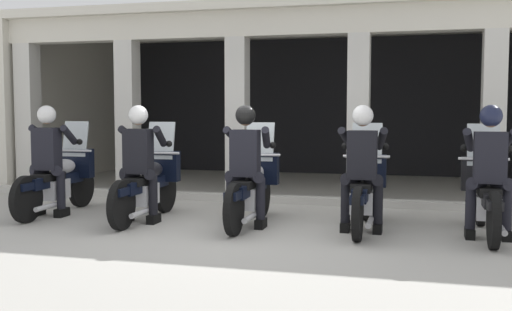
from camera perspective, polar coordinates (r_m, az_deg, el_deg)
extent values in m
plane|color=#A8A59E|center=(10.78, 3.28, -3.81)|extent=(80.00, 80.00, 0.00)
cube|color=black|center=(14.62, 7.07, 4.60)|extent=(11.39, 0.24, 3.20)
cube|color=beige|center=(10.41, 3.86, 12.34)|extent=(11.39, 0.36, 0.44)
cube|color=beige|center=(12.51, 5.73, 12.37)|extent=(11.39, 4.92, 0.16)
cube|color=beige|center=(14.37, -17.00, 4.44)|extent=(0.30, 4.92, 3.20)
cube|color=beige|center=(12.39, -20.53, 3.38)|extent=(0.35, 0.36, 2.76)
cube|color=beige|center=(11.32, -11.90, 3.50)|extent=(0.35, 0.36, 2.76)
cube|color=beige|center=(10.56, -1.74, 3.53)|extent=(0.35, 0.36, 2.76)
cube|color=beige|center=(10.17, 9.58, 3.44)|extent=(0.35, 0.36, 2.76)
cube|color=beige|center=(10.19, 21.32, 3.20)|extent=(0.35, 0.36, 2.76)
cube|color=#B7B5AD|center=(9.93, 3.23, -4.17)|extent=(10.99, 0.24, 0.12)
cylinder|color=black|center=(9.95, -16.03, -2.80)|extent=(0.09, 0.64, 0.64)
cylinder|color=black|center=(8.79, -20.71, -3.85)|extent=(0.09, 0.64, 0.64)
cube|color=black|center=(9.93, -16.06, -1.61)|extent=(0.14, 0.44, 0.08)
cube|color=silver|center=(9.32, -18.40, -3.03)|extent=(0.28, 0.44, 0.28)
cube|color=black|center=(9.34, -18.25, -2.20)|extent=(0.18, 1.24, 0.16)
ellipsoid|color=#B2B2B7|center=(9.51, -17.56, -0.98)|extent=(0.26, 0.48, 0.22)
cube|color=black|center=(9.19, -18.87, -1.89)|extent=(0.24, 0.52, 0.10)
cube|color=black|center=(8.82, -20.51, -2.67)|extent=(0.16, 0.48, 0.10)
cylinder|color=silver|center=(9.88, -16.24, -1.46)|extent=(0.05, 0.24, 0.53)
cube|color=black|center=(9.81, -16.44, -0.68)|extent=(0.52, 0.16, 0.44)
sphere|color=silver|center=(9.90, -16.14, -0.52)|extent=(0.18, 0.18, 0.18)
cube|color=silver|center=(9.77, -16.55, 1.50)|extent=(0.40, 0.14, 0.54)
cylinder|color=silver|center=(9.71, -16.77, 0.44)|extent=(0.62, 0.04, 0.04)
cylinder|color=silver|center=(8.99, -18.95, -4.56)|extent=(0.07, 0.55, 0.07)
cube|color=black|center=(9.14, -19.00, 0.59)|extent=(0.36, 0.22, 0.60)
cube|color=#14193F|center=(9.23, -18.59, 0.77)|extent=(0.05, 0.02, 0.32)
sphere|color=tan|center=(9.14, -19.00, 3.45)|extent=(0.21, 0.21, 0.21)
sphere|color=silver|center=(9.13, -19.01, 3.64)|extent=(0.26, 0.26, 0.26)
cylinder|color=black|center=(9.10, -18.15, -1.36)|extent=(0.26, 0.29, 0.17)
cylinder|color=black|center=(9.10, -17.79, -3.09)|extent=(0.12, 0.12, 0.53)
cube|color=black|center=(9.15, -17.71, -5.10)|extent=(0.11, 0.26, 0.12)
cylinder|color=black|center=(9.25, -19.61, -1.30)|extent=(0.26, 0.29, 0.17)
cylinder|color=black|center=(9.32, -19.87, -2.97)|extent=(0.12, 0.12, 0.53)
cube|color=black|center=(9.37, -19.78, -4.94)|extent=(0.11, 0.26, 0.12)
cylinder|color=black|center=(9.20, -17.10, 1.85)|extent=(0.19, 0.48, 0.31)
sphere|color=black|center=(9.36, -16.20, 1.24)|extent=(0.09, 0.09, 0.09)
cylinder|color=black|center=(9.44, -19.37, 1.85)|extent=(0.19, 0.48, 0.31)
sphere|color=black|center=(9.64, -18.85, 1.26)|extent=(0.09, 0.09, 0.09)
cylinder|color=black|center=(9.17, -8.48, -3.28)|extent=(0.09, 0.64, 0.64)
cylinder|color=black|center=(7.92, -12.48, -4.55)|extent=(0.09, 0.64, 0.64)
cube|color=black|center=(9.14, -8.49, -1.99)|extent=(0.14, 0.44, 0.08)
cube|color=silver|center=(8.49, -10.48, -3.59)|extent=(0.28, 0.44, 0.28)
cube|color=black|center=(8.51, -10.35, -2.68)|extent=(0.18, 1.24, 0.16)
ellipsoid|color=black|center=(8.69, -9.75, -1.33)|extent=(0.26, 0.48, 0.22)
cube|color=black|center=(8.34, -10.88, -2.34)|extent=(0.24, 0.52, 0.10)
cube|color=black|center=(7.94, -12.30, -3.24)|extent=(0.16, 0.48, 0.10)
cylinder|color=silver|center=(9.09, -8.64, -1.83)|extent=(0.05, 0.24, 0.53)
cube|color=black|center=(9.02, -8.80, -0.99)|extent=(0.52, 0.16, 0.44)
sphere|color=silver|center=(9.11, -8.56, -0.80)|extent=(0.18, 0.18, 0.18)
cube|color=silver|center=(8.97, -8.88, 1.39)|extent=(0.40, 0.14, 0.54)
cylinder|color=silver|center=(8.91, -9.08, 0.24)|extent=(0.62, 0.04, 0.04)
cylinder|color=silver|center=(8.15, -10.74, -5.30)|extent=(0.07, 0.55, 0.07)
cube|color=black|center=(8.29, -10.98, 0.39)|extent=(0.36, 0.22, 0.60)
cube|color=#14193F|center=(8.40, -10.62, 0.58)|extent=(0.05, 0.02, 0.32)
sphere|color=tan|center=(8.29, -10.96, 3.54)|extent=(0.21, 0.21, 0.21)
sphere|color=silver|center=(8.29, -10.97, 3.75)|extent=(0.26, 0.26, 0.26)
cylinder|color=black|center=(8.27, -10.01, -1.76)|extent=(0.26, 0.29, 0.17)
cylinder|color=black|center=(8.28, -9.61, -3.66)|extent=(0.12, 0.12, 0.53)
cube|color=black|center=(8.34, -9.55, -5.86)|extent=(0.11, 0.26, 0.12)
cylinder|color=black|center=(8.39, -11.75, -1.70)|extent=(0.26, 0.29, 0.17)
cylinder|color=black|center=(8.45, -12.08, -3.54)|extent=(0.12, 0.12, 0.53)
cube|color=black|center=(8.51, -12.02, -5.69)|extent=(0.11, 0.26, 0.12)
cylinder|color=black|center=(8.39, -8.96, 1.77)|extent=(0.19, 0.48, 0.31)
sphere|color=black|center=(8.58, -8.14, 1.09)|extent=(0.09, 0.09, 0.09)
cylinder|color=black|center=(8.58, -11.65, 1.78)|extent=(0.19, 0.48, 0.31)
sphere|color=black|center=(8.79, -11.27, 1.13)|extent=(0.09, 0.09, 0.09)
cylinder|color=black|center=(8.73, 0.59, -3.62)|extent=(0.09, 0.64, 0.64)
cylinder|color=black|center=(7.40, -2.07, -5.08)|extent=(0.09, 0.64, 0.64)
cube|color=black|center=(8.71, 0.59, -2.26)|extent=(0.14, 0.44, 0.08)
cube|color=silver|center=(8.01, -0.73, -3.99)|extent=(0.28, 0.44, 0.28)
cube|color=black|center=(8.04, -0.63, -3.02)|extent=(0.18, 1.24, 0.16)
ellipsoid|color=#B2B2B7|center=(8.23, -0.23, -1.59)|extent=(0.26, 0.48, 0.22)
cube|color=black|center=(7.86, -0.98, -2.68)|extent=(0.24, 0.52, 0.10)
cube|color=black|center=(7.43, -1.94, -3.66)|extent=(0.16, 0.48, 0.10)
cylinder|color=silver|center=(8.64, 0.49, -2.10)|extent=(0.05, 0.24, 0.53)
cube|color=black|center=(8.57, 0.39, -1.21)|extent=(0.52, 0.16, 0.44)
sphere|color=silver|center=(8.67, 0.56, -1.02)|extent=(0.18, 0.18, 0.18)
cube|color=silver|center=(8.52, 0.36, 1.29)|extent=(0.40, 0.14, 0.54)
cylinder|color=silver|center=(8.46, 0.22, 0.07)|extent=(0.62, 0.04, 0.04)
cylinder|color=silver|center=(7.67, -0.56, -5.82)|extent=(0.07, 0.55, 0.07)
cube|color=black|center=(7.80, -1.03, 0.22)|extent=(0.36, 0.22, 0.60)
cube|color=#591414|center=(7.91, -0.79, 0.43)|extent=(0.05, 0.02, 0.32)
sphere|color=#936B51|center=(7.80, -0.99, 3.57)|extent=(0.21, 0.21, 0.21)
sphere|color=black|center=(7.80, -0.99, 3.79)|extent=(0.26, 0.26, 0.26)
cylinder|color=black|center=(7.81, 0.01, -2.05)|extent=(0.26, 0.29, 0.17)
cylinder|color=black|center=(7.83, 0.43, -4.07)|extent=(0.12, 0.12, 0.53)
cube|color=black|center=(7.89, 0.45, -6.39)|extent=(0.11, 0.26, 0.12)
cylinder|color=black|center=(7.88, -1.96, -1.99)|extent=(0.26, 0.29, 0.17)
cylinder|color=black|center=(7.94, -2.37, -3.95)|extent=(0.12, 0.12, 0.53)
cube|color=black|center=(8.00, -2.34, -6.25)|extent=(0.11, 0.26, 0.12)
cylinder|color=black|center=(7.95, 0.95, 1.68)|extent=(0.19, 0.48, 0.31)
sphere|color=black|center=(8.15, 1.57, 0.97)|extent=(0.09, 0.09, 0.09)
cylinder|color=black|center=(8.07, -2.09, 1.71)|extent=(0.19, 0.48, 0.31)
sphere|color=black|center=(8.29, -1.93, 1.02)|extent=(0.09, 0.09, 0.09)
cylinder|color=black|center=(8.57, 10.36, -3.84)|extent=(0.09, 0.64, 0.64)
cylinder|color=black|center=(7.19, 9.50, -5.41)|extent=(0.09, 0.64, 0.64)
cube|color=black|center=(8.54, 10.38, -2.46)|extent=(0.14, 0.44, 0.08)
cube|color=silver|center=(7.82, 9.94, -4.25)|extent=(0.28, 0.44, 0.28)
cube|color=black|center=(7.85, 9.98, -3.26)|extent=(0.18, 1.24, 0.16)
ellipsoid|color=#B2B2B7|center=(8.05, 10.13, -1.79)|extent=(0.26, 0.48, 0.22)
cube|color=black|center=(7.67, 9.88, -2.92)|extent=(0.24, 0.52, 0.10)
cube|color=black|center=(7.22, 9.56, -3.95)|extent=(0.16, 0.48, 0.10)
cylinder|color=silver|center=(8.48, 10.35, -2.29)|extent=(0.05, 0.24, 0.53)
cube|color=black|center=(8.41, 10.33, -1.39)|extent=(0.52, 0.16, 0.44)
sphere|color=silver|center=(8.50, 10.38, -1.19)|extent=(0.18, 0.18, 0.18)
cube|color=silver|center=(8.36, 10.35, 1.15)|extent=(0.40, 0.14, 0.54)
cylinder|color=silver|center=(8.29, 10.30, -0.09)|extent=(0.62, 0.04, 0.04)
cylinder|color=silver|center=(7.50, 10.61, -6.13)|extent=(0.07, 0.55, 0.07)
cube|color=black|center=(7.61, 9.91, 0.05)|extent=(0.36, 0.22, 0.60)
cube|color=black|center=(7.73, 9.98, 0.27)|extent=(0.05, 0.02, 0.32)
sphere|color=#936B51|center=(7.61, 9.96, 3.48)|extent=(0.21, 0.21, 0.21)
sphere|color=silver|center=(7.61, 9.97, 3.71)|extent=(0.26, 0.26, 0.26)
cylinder|color=black|center=(7.65, 10.93, -2.27)|extent=(0.26, 0.29, 0.17)
cylinder|color=black|center=(7.68, 11.35, -4.32)|extent=(0.12, 0.12, 0.53)
cube|color=black|center=(7.74, 11.32, -6.69)|extent=(0.11, 0.26, 0.12)
cylinder|color=black|center=(7.67, 8.84, -2.22)|extent=(0.26, 0.29, 0.17)
cylinder|color=black|center=(7.71, 8.38, -4.24)|extent=(0.12, 0.12, 0.53)
cube|color=black|center=(7.78, 8.36, -6.60)|extent=(0.11, 0.26, 0.12)
cylinder|color=black|center=(7.81, 11.67, 1.54)|extent=(0.19, 0.48, 0.31)
sphere|color=black|center=(8.02, 12.03, 0.82)|extent=(0.09, 0.09, 0.09)
cylinder|color=black|center=(7.85, 8.46, 1.59)|extent=(0.19, 0.48, 0.31)
sphere|color=black|center=(8.06, 8.34, 0.89)|extent=(0.09, 0.09, 0.09)
cylinder|color=black|center=(8.55, 20.29, -4.07)|extent=(0.09, 0.64, 0.64)
cylinder|color=black|center=(7.17, 21.37, -5.68)|extent=(0.09, 0.64, 0.64)
cube|color=black|center=(8.52, 20.32, -2.68)|extent=(0.14, 0.44, 0.08)
cube|color=silver|center=(7.80, 20.83, -4.50)|extent=(0.28, 0.44, 0.28)
cube|color=black|center=(7.83, 20.81, -3.50)|extent=(0.18, 1.24, 0.16)
ellipsoid|color=#B2B2B7|center=(8.03, 20.68, -2.02)|extent=(0.26, 0.48, 0.22)
cube|color=black|center=(7.65, 20.97, -3.16)|extent=(0.24, 0.52, 0.10)
cube|color=black|center=(7.20, 21.35, -4.22)|extent=(0.16, 0.48, 0.10)
cylinder|color=silver|center=(8.46, 20.37, -2.52)|extent=(0.05, 0.24, 0.53)
cube|color=black|center=(8.38, 20.43, -1.61)|extent=(0.52, 0.16, 0.44)
sphere|color=silver|center=(8.48, 20.37, -1.41)|extent=(0.18, 0.18, 0.18)
cube|color=silver|center=(8.33, 20.52, 0.94)|extent=(0.40, 0.14, 0.54)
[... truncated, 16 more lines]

